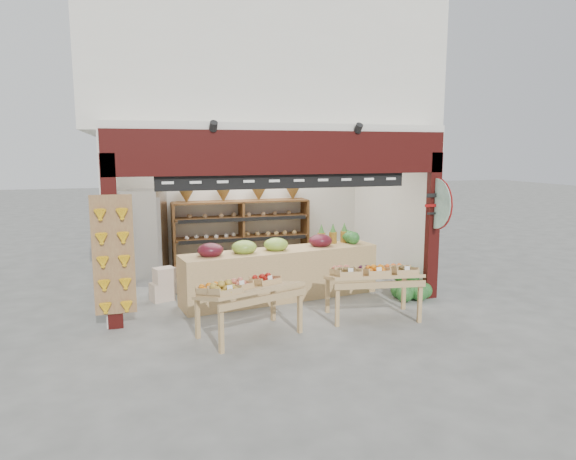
% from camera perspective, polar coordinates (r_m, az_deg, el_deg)
% --- Properties ---
extents(ground, '(60.00, 60.00, 0.00)m').
position_cam_1_polar(ground, '(9.74, -1.91, -7.17)').
color(ground, slate).
rests_on(ground, ground).
extents(shop_structure, '(6.36, 5.12, 5.40)m').
position_cam_1_polar(shop_structure, '(10.99, -4.34, 15.28)').
color(shop_structure, white).
rests_on(shop_structure, ground).
extents(banana_board, '(0.60, 0.15, 1.80)m').
position_cam_1_polar(banana_board, '(8.01, -18.81, -2.94)').
color(banana_board, olive).
rests_on(banana_board, ground).
extents(gift_sign, '(0.04, 0.93, 0.92)m').
position_cam_1_polar(gift_sign, '(9.50, 16.18, 2.84)').
color(gift_sign, '#BFF1D5').
rests_on(gift_sign, ground).
extents(back_shelving, '(3.01, 0.49, 1.86)m').
position_cam_1_polar(back_shelving, '(11.34, -5.18, 0.87)').
color(back_shelving, brown).
rests_on(back_shelving, ground).
extents(refrigerator, '(0.95, 0.95, 1.90)m').
position_cam_1_polar(refrigerator, '(10.80, -15.60, -0.72)').
color(refrigerator, '#B6B8BD').
rests_on(refrigerator, ground).
extents(cardboard_stack, '(1.00, 0.84, 0.60)m').
position_cam_1_polar(cardboard_stack, '(9.69, -12.53, -6.11)').
color(cardboard_stack, beige).
rests_on(cardboard_stack, ground).
extents(mid_counter, '(3.72, 1.22, 1.13)m').
position_cam_1_polar(mid_counter, '(9.34, -0.85, -4.69)').
color(mid_counter, tan).
rests_on(mid_counter, ground).
extents(display_table_left, '(1.63, 1.24, 0.94)m').
position_cam_1_polar(display_table_left, '(7.48, -5.20, -6.56)').
color(display_table_left, tan).
rests_on(display_table_left, ground).
extents(display_table_right, '(1.56, 1.03, 0.94)m').
position_cam_1_polar(display_table_right, '(8.37, 9.42, -4.80)').
color(display_table_right, tan).
rests_on(display_table_right, ground).
extents(watermelon_pile, '(0.81, 0.75, 0.57)m').
position_cam_1_polar(watermelon_pile, '(9.74, 13.42, -6.16)').
color(watermelon_pile, '#1A4E1D').
rests_on(watermelon_pile, ground).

